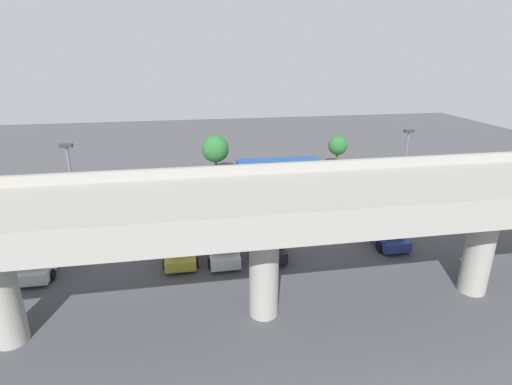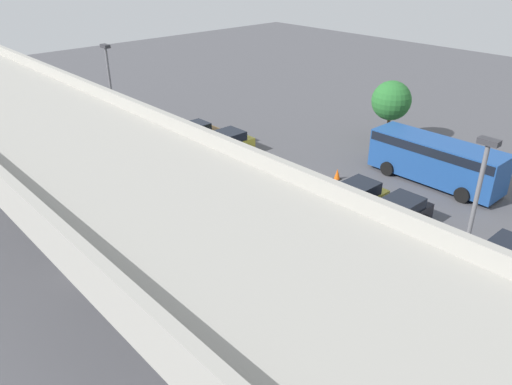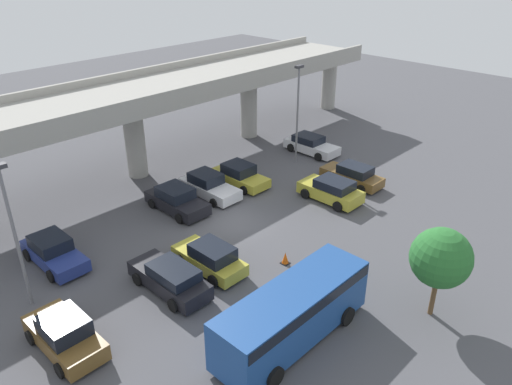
{
  "view_description": "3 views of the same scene",
  "coord_description": "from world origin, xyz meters",
  "px_view_note": "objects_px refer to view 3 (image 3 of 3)",
  "views": [
    {
      "loc": [
        3.4,
        27.64,
        12.88
      ],
      "look_at": [
        -1.63,
        -0.97,
        2.46
      ],
      "focal_mm": 28.0,
      "sensor_mm": 36.0,
      "label": 1
    },
    {
      "loc": [
        -18.59,
        17.59,
        13.2
      ],
      "look_at": [
        -0.21,
        0.84,
        0.76
      ],
      "focal_mm": 35.0,
      "sensor_mm": 36.0,
      "label": 2
    },
    {
      "loc": [
        -18.76,
        -19.91,
        15.92
      ],
      "look_at": [
        0.81,
        -1.08,
        2.27
      ],
      "focal_mm": 35.0,
      "sensor_mm": 36.0,
      "label": 3
    }
  ],
  "objects_px": {
    "parked_car_5": "(209,186)",
    "lamp_post_near_aisle": "(298,107)",
    "tree_front_centre": "(441,258)",
    "traffic_cone": "(285,258)",
    "parked_car_1": "(54,252)",
    "parked_car_4": "(177,200)",
    "shuttle_bus": "(293,310)",
    "parked_car_7": "(331,190)",
    "lamp_post_mid_lot": "(13,226)",
    "parked_car_3": "(210,258)",
    "parked_car_8": "(353,175)",
    "parked_car_9": "(311,145)",
    "parked_car_2": "(170,278)",
    "parked_car_0": "(65,334)",
    "parked_car_6": "(239,175)"
  },
  "relations": [
    {
      "from": "parked_car_5",
      "to": "lamp_post_near_aisle",
      "type": "relative_size",
      "value": 0.6
    },
    {
      "from": "parked_car_2",
      "to": "parked_car_9",
      "type": "height_order",
      "value": "parked_car_2"
    },
    {
      "from": "parked_car_2",
      "to": "parked_car_0",
      "type": "bearing_deg",
      "value": 89.99
    },
    {
      "from": "parked_car_7",
      "to": "parked_car_9",
      "type": "bearing_deg",
      "value": -42.58
    },
    {
      "from": "parked_car_1",
      "to": "parked_car_4",
      "type": "xyz_separation_m",
      "value": [
        8.51,
        0.01,
        0.02
      ]
    },
    {
      "from": "parked_car_4",
      "to": "parked_car_6",
      "type": "relative_size",
      "value": 1.03
    },
    {
      "from": "parked_car_3",
      "to": "parked_car_9",
      "type": "relative_size",
      "value": 0.93
    },
    {
      "from": "parked_car_1",
      "to": "parked_car_9",
      "type": "bearing_deg",
      "value": 89.8
    },
    {
      "from": "lamp_post_mid_lot",
      "to": "shuttle_bus",
      "type": "bearing_deg",
      "value": -56.88
    },
    {
      "from": "shuttle_bus",
      "to": "lamp_post_near_aisle",
      "type": "xyz_separation_m",
      "value": [
        15.63,
        12.81,
        2.97
      ]
    },
    {
      "from": "shuttle_bus",
      "to": "parked_car_9",
      "type": "bearing_deg",
      "value": 36.16
    },
    {
      "from": "parked_car_0",
      "to": "parked_car_7",
      "type": "bearing_deg",
      "value": -89.82
    },
    {
      "from": "parked_car_7",
      "to": "lamp_post_near_aisle",
      "type": "bearing_deg",
      "value": -30.02
    },
    {
      "from": "parked_car_2",
      "to": "parked_car_6",
      "type": "bearing_deg",
      "value": -60.12
    },
    {
      "from": "parked_car_2",
      "to": "lamp_post_near_aisle",
      "type": "distance_m",
      "value": 18.69
    },
    {
      "from": "parked_car_5",
      "to": "lamp_post_mid_lot",
      "type": "xyz_separation_m",
      "value": [
        -13.87,
        -2.62,
        3.69
      ]
    },
    {
      "from": "parked_car_1",
      "to": "parked_car_2",
      "type": "distance_m",
      "value": 7.2
    },
    {
      "from": "parked_car_5",
      "to": "shuttle_bus",
      "type": "height_order",
      "value": "shuttle_bus"
    },
    {
      "from": "parked_car_0",
      "to": "parked_car_7",
      "type": "height_order",
      "value": "parked_car_0"
    },
    {
      "from": "parked_car_3",
      "to": "lamp_post_mid_lot",
      "type": "relative_size",
      "value": 0.59
    },
    {
      "from": "parked_car_8",
      "to": "lamp_post_near_aisle",
      "type": "distance_m",
      "value": 6.82
    },
    {
      "from": "parked_car_6",
      "to": "parked_car_9",
      "type": "xyz_separation_m",
      "value": [
        8.46,
        0.06,
        -0.02
      ]
    },
    {
      "from": "parked_car_4",
      "to": "lamp_post_mid_lot",
      "type": "bearing_deg",
      "value": -77.16
    },
    {
      "from": "parked_car_0",
      "to": "traffic_cone",
      "type": "xyz_separation_m",
      "value": [
        11.51,
        -2.64,
        -0.45
      ]
    },
    {
      "from": "lamp_post_near_aisle",
      "to": "traffic_cone",
      "type": "distance_m",
      "value": 14.99
    },
    {
      "from": "tree_front_centre",
      "to": "traffic_cone",
      "type": "distance_m",
      "value": 8.41
    },
    {
      "from": "parked_car_0",
      "to": "lamp_post_near_aisle",
      "type": "distance_m",
      "value": 24.01
    },
    {
      "from": "lamp_post_mid_lot",
      "to": "traffic_cone",
      "type": "height_order",
      "value": "lamp_post_mid_lot"
    },
    {
      "from": "lamp_post_near_aisle",
      "to": "tree_front_centre",
      "type": "xyz_separation_m",
      "value": [
        -9.73,
        -16.5,
        -1.4
      ]
    },
    {
      "from": "lamp_post_mid_lot",
      "to": "parked_car_0",
      "type": "bearing_deg",
      "value": -93.62
    },
    {
      "from": "parked_car_2",
      "to": "lamp_post_mid_lot",
      "type": "relative_size",
      "value": 0.65
    },
    {
      "from": "parked_car_1",
      "to": "parked_car_7",
      "type": "relative_size",
      "value": 1.04
    },
    {
      "from": "parked_car_0",
      "to": "traffic_cone",
      "type": "relative_size",
      "value": 6.27
    },
    {
      "from": "parked_car_4",
      "to": "parked_car_8",
      "type": "relative_size",
      "value": 1.01
    },
    {
      "from": "shuttle_bus",
      "to": "lamp_post_near_aisle",
      "type": "bearing_deg",
      "value": 39.34
    },
    {
      "from": "parked_car_3",
      "to": "parked_car_5",
      "type": "bearing_deg",
      "value": -40.81
    },
    {
      "from": "parked_car_8",
      "to": "lamp_post_mid_lot",
      "type": "relative_size",
      "value": 0.62
    },
    {
      "from": "shuttle_bus",
      "to": "tree_front_centre",
      "type": "height_order",
      "value": "tree_front_centre"
    },
    {
      "from": "parked_car_4",
      "to": "traffic_cone",
      "type": "height_order",
      "value": "parked_car_4"
    },
    {
      "from": "parked_car_8",
      "to": "shuttle_bus",
      "type": "xyz_separation_m",
      "value": [
        -15.35,
        -7.2,
        0.9
      ]
    },
    {
      "from": "parked_car_4",
      "to": "tree_front_centre",
      "type": "distance_m",
      "value": 17.24
    },
    {
      "from": "parked_car_8",
      "to": "parked_car_5",
      "type": "bearing_deg",
      "value": 53.95
    },
    {
      "from": "traffic_cone",
      "to": "parked_car_8",
      "type": "bearing_deg",
      "value": 15.79
    },
    {
      "from": "parked_car_7",
      "to": "lamp_post_mid_lot",
      "type": "bearing_deg",
      "value": 78.16
    },
    {
      "from": "parked_car_2",
      "to": "parked_car_7",
      "type": "distance_m",
      "value": 13.74
    },
    {
      "from": "parked_car_1",
      "to": "parked_car_3",
      "type": "height_order",
      "value": "parked_car_1"
    },
    {
      "from": "parked_car_8",
      "to": "tree_front_centre",
      "type": "height_order",
      "value": "tree_front_centre"
    },
    {
      "from": "parked_car_0",
      "to": "parked_car_6",
      "type": "height_order",
      "value": "parked_car_0"
    },
    {
      "from": "parked_car_5",
      "to": "parked_car_7",
      "type": "height_order",
      "value": "parked_car_7"
    },
    {
      "from": "parked_car_7",
      "to": "lamp_post_near_aisle",
      "type": "height_order",
      "value": "lamp_post_near_aisle"
    }
  ]
}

